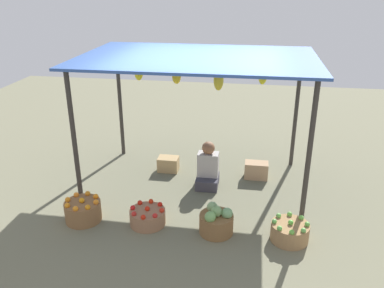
# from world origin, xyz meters

# --- Properties ---
(ground_plane) EXTENTS (14.00, 14.00, 0.00)m
(ground_plane) POSITION_xyz_m (0.00, 0.00, 0.00)
(ground_plane) COLOR #6F6D54
(market_stall_structure) EXTENTS (3.54, 2.32, 2.15)m
(market_stall_structure) POSITION_xyz_m (0.00, 0.01, 2.00)
(market_stall_structure) COLOR #38332D
(market_stall_structure) RESTS_ON ground
(vendor_person) EXTENTS (0.36, 0.44, 0.78)m
(vendor_person) POSITION_xyz_m (0.19, -0.03, 0.30)
(vendor_person) COLOR #3C3A44
(vendor_person) RESTS_ON ground
(basket_oranges) EXTENTS (0.51, 0.51, 0.36)m
(basket_oranges) POSITION_xyz_m (-1.45, -1.34, 0.15)
(basket_oranges) COLOR olive
(basket_oranges) RESTS_ON ground
(basket_red_tomatoes) EXTENTS (0.50, 0.50, 0.28)m
(basket_red_tomatoes) POSITION_xyz_m (-0.52, -1.29, 0.12)
(basket_red_tomatoes) COLOR #9D6E4E
(basket_red_tomatoes) RESTS_ON ground
(basket_cabbages) EXTENTS (0.46, 0.46, 0.41)m
(basket_cabbages) POSITION_xyz_m (0.46, -1.34, 0.17)
(basket_cabbages) COLOR brown
(basket_cabbages) RESTS_ON ground
(basket_green_apples) EXTENTS (0.50, 0.50, 0.30)m
(basket_green_apples) POSITION_xyz_m (1.44, -1.36, 0.13)
(basket_green_apples) COLOR #9C754A
(basket_green_apples) RESTS_ON ground
(wooden_crate_near_vendor) EXTENTS (0.36, 0.26, 0.26)m
(wooden_crate_near_vendor) POSITION_xyz_m (-0.58, 0.41, 0.13)
(wooden_crate_near_vendor) COLOR tan
(wooden_crate_near_vendor) RESTS_ON ground
(wooden_crate_stacked_rear) EXTENTS (0.40, 0.24, 0.29)m
(wooden_crate_stacked_rear) POSITION_xyz_m (0.98, 0.38, 0.14)
(wooden_crate_stacked_rear) COLOR tan
(wooden_crate_stacked_rear) RESTS_ON ground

